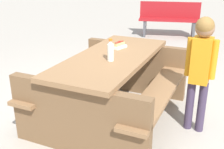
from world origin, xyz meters
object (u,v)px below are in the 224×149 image
hotdog_tray (119,45)px  child_in_coat (201,61)px  picnic_table (112,81)px  soda_bottle (111,51)px  park_bench_near (169,19)px

hotdog_tray → child_in_coat: child_in_coat is taller
picnic_table → child_in_coat: 0.99m
soda_bottle → hotdog_tray: bearing=3.1°
hotdog_tray → park_bench_near: bearing=-5.2°
picnic_table → child_in_coat: size_ratio=1.64×
soda_bottle → child_in_coat: bearing=-82.4°
picnic_table → child_in_coat: child_in_coat is taller
soda_bottle → child_in_coat: child_in_coat is taller
picnic_table → hotdog_tray: size_ratio=9.56×
hotdog_tray → picnic_table: bearing=178.9°
hotdog_tray → park_bench_near: 4.05m
hotdog_tray → child_in_coat: bearing=-112.2°
soda_bottle → hotdog_tray: soda_bottle is taller
hotdog_tray → child_in_coat: size_ratio=0.17×
soda_bottle → park_bench_near: (4.52, -0.34, -0.41)m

